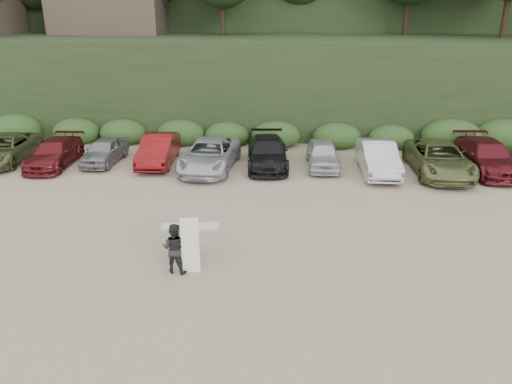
{
  "coord_description": "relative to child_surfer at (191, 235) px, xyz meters",
  "views": [
    {
      "loc": [
        1.57,
        -15.18,
        8.28
      ],
      "look_at": [
        0.3,
        3.0,
        1.3
      ],
      "focal_mm": 35.0,
      "sensor_mm": 36.0,
      "label": 1
    }
  ],
  "objects": [
    {
      "name": "ground",
      "position": [
        1.73,
        -0.05,
        -0.78
      ],
      "size": [
        120.0,
        120.0,
        0.0
      ],
      "primitive_type": "plane",
      "color": "tan",
      "rests_on": "ground"
    },
    {
      "name": "parked_cars",
      "position": [
        1.38,
        9.93,
        -0.02
      ],
      "size": [
        39.6,
        6.26,
        1.61
      ],
      "color": "silver",
      "rests_on": "ground"
    },
    {
      "name": "child_surfer",
      "position": [
        0.0,
        0.0,
        0.0
      ],
      "size": [
        1.97,
        0.78,
        1.15
      ],
      "color": "navy",
      "rests_on": "ground"
    },
    {
      "name": "adult_surfer",
      "position": [
        -0.27,
        -1.11,
        0.08
      ],
      "size": [
        1.32,
        0.78,
        2.01
      ],
      "color": "black",
      "rests_on": "ground"
    }
  ]
}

